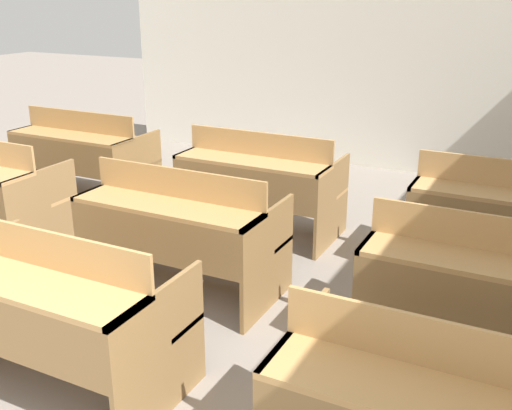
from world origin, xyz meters
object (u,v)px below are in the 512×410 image
bench_third_center (259,181)px  bench_third_left (83,154)px  bench_second_center (181,229)px  bench_front_center (52,307)px  bench_third_right (507,218)px  bench_second_right (487,289)px

bench_third_center → bench_third_left: bearing=179.0°
bench_second_center → bench_third_left: same height
bench_front_center → bench_third_center: bearing=90.1°
bench_second_center → bench_third_right: 2.37m
bench_second_right → bench_front_center: bearing=-148.3°
bench_second_center → bench_third_center: same height
bench_front_center → bench_third_left: same height
bench_front_center → bench_third_left: (-2.03, 2.49, 0.00)m
bench_second_center → bench_second_right: 2.02m
bench_second_center → bench_second_right: size_ratio=1.00×
bench_front_center → bench_third_left: size_ratio=1.00×
bench_third_center → bench_third_right: 2.01m
bench_front_center → bench_second_center: (-0.00, 1.22, 0.00)m
bench_second_right → bench_third_right: size_ratio=1.00×
bench_third_right → bench_second_right: bearing=-89.6°
bench_second_center → bench_second_right: (2.02, 0.02, 0.00)m
bench_third_center → bench_third_right: same height
bench_second_right → bench_third_left: same height
bench_front_center → bench_second_center: bearing=90.2°
bench_second_center → bench_third_right: (2.01, 1.25, 0.00)m
bench_third_center → bench_front_center: bearing=-89.9°
bench_front_center → bench_second_right: size_ratio=1.00×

